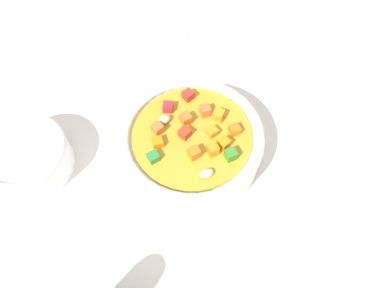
{
  "coord_description": "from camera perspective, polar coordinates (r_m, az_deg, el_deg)",
  "views": [
    {
      "loc": [
        2.03,
        23.01,
        42.1
      ],
      "look_at": [
        0.0,
        0.0,
        2.64
      ],
      "focal_mm": 33.52,
      "sensor_mm": 36.0,
      "label": 1
    }
  ],
  "objects": [
    {
      "name": "ground_plane",
      "position": [
        0.49,
        0.0,
        -2.15
      ],
      "size": [
        140.0,
        140.0,
        2.0
      ],
      "primitive_type": "cube",
      "color": "silver"
    },
    {
      "name": "soup_bowl_main",
      "position": [
        0.45,
        0.01,
        0.17
      ],
      "size": [
        17.85,
        17.85,
        6.24
      ],
      "color": "white",
      "rests_on": "ground_plane"
    },
    {
      "name": "spoon",
      "position": [
        0.56,
        -7.88,
        11.4
      ],
      "size": [
        14.52,
        15.49,
        0.9
      ],
      "rotation": [
        0.0,
        0.0,
        7.11
      ],
      "color": "silver",
      "rests_on": "ground_plane"
    },
    {
      "name": "side_bowl_small",
      "position": [
        0.49,
        -24.73,
        -1.99
      ],
      "size": [
        10.68,
        10.68,
        4.79
      ],
      "color": "white",
      "rests_on": "ground_plane"
    }
  ]
}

